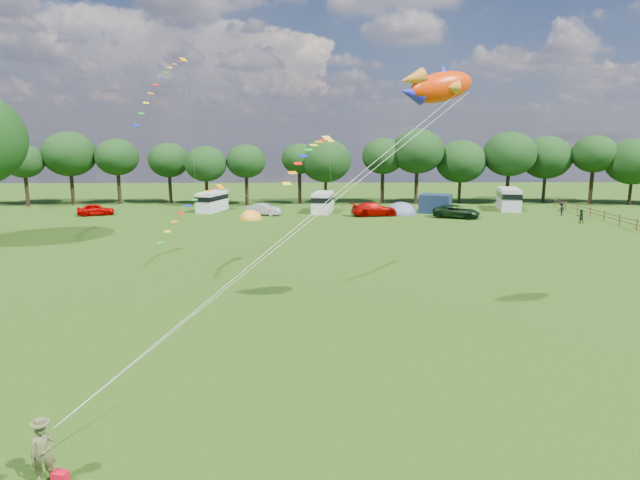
{
  "coord_description": "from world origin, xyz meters",
  "views": [
    {
      "loc": [
        -0.52,
        -18.74,
        9.18
      ],
      "look_at": [
        0.0,
        8.0,
        4.0
      ],
      "focal_mm": 30.0,
      "sensor_mm": 36.0,
      "label": 1
    }
  ],
  "objects_px": {
    "tent_orange": "(251,219)",
    "tent_greyblue": "(401,214)",
    "car_b": "(263,209)",
    "walker_b": "(561,209)",
    "fish_kite": "(436,87)",
    "car_c": "(374,209)",
    "car_d": "(456,212)",
    "walker_a": "(581,216)",
    "car_a": "(96,210)",
    "campervan_b": "(212,201)",
    "kite_flyer": "(43,453)",
    "campervan_d": "(509,198)",
    "campervan_c": "(323,202)"
  },
  "relations": [
    {
      "from": "tent_orange",
      "to": "tent_greyblue",
      "type": "distance_m",
      "value": 18.14
    },
    {
      "from": "car_b",
      "to": "walker_b",
      "type": "distance_m",
      "value": 35.38
    },
    {
      "from": "tent_greyblue",
      "to": "tent_orange",
      "type": "bearing_deg",
      "value": -167.72
    },
    {
      "from": "tent_greyblue",
      "to": "fish_kite",
      "type": "height_order",
      "value": "fish_kite"
    },
    {
      "from": "car_c",
      "to": "car_d",
      "type": "relative_size",
      "value": 0.98
    },
    {
      "from": "fish_kite",
      "to": "walker_a",
      "type": "relative_size",
      "value": 2.63
    },
    {
      "from": "car_b",
      "to": "walker_a",
      "type": "distance_m",
      "value": 35.36
    },
    {
      "from": "tent_greyblue",
      "to": "fish_kite",
      "type": "relative_size",
      "value": 1.06
    },
    {
      "from": "car_a",
      "to": "car_d",
      "type": "xyz_separation_m",
      "value": [
        42.22,
        -2.77,
        0.03
      ]
    },
    {
      "from": "car_c",
      "to": "tent_orange",
      "type": "distance_m",
      "value": 14.52
    },
    {
      "from": "car_b",
      "to": "car_c",
      "type": "relative_size",
      "value": 0.73
    },
    {
      "from": "campervan_b",
      "to": "car_b",
      "type": "bearing_deg",
      "value": -100.61
    },
    {
      "from": "tent_greyblue",
      "to": "kite_flyer",
      "type": "height_order",
      "value": "kite_flyer"
    },
    {
      "from": "campervan_d",
      "to": "walker_b",
      "type": "distance_m",
      "value": 6.76
    },
    {
      "from": "kite_flyer",
      "to": "fish_kite",
      "type": "xyz_separation_m",
      "value": [
        12.99,
        12.33,
        10.59
      ]
    },
    {
      "from": "car_b",
      "to": "car_c",
      "type": "height_order",
      "value": "car_c"
    },
    {
      "from": "car_c",
      "to": "kite_flyer",
      "type": "xyz_separation_m",
      "value": [
        -14.78,
        -49.25,
        0.06
      ]
    },
    {
      "from": "campervan_b",
      "to": "walker_b",
      "type": "xyz_separation_m",
      "value": [
        42.05,
        -4.44,
        -0.52
      ]
    },
    {
      "from": "car_c",
      "to": "fish_kite",
      "type": "height_order",
      "value": "fish_kite"
    },
    {
      "from": "campervan_b",
      "to": "walker_b",
      "type": "distance_m",
      "value": 42.29
    },
    {
      "from": "car_b",
      "to": "car_d",
      "type": "relative_size",
      "value": 0.72
    },
    {
      "from": "car_a",
      "to": "car_d",
      "type": "distance_m",
      "value": 42.31
    },
    {
      "from": "car_b",
      "to": "kite_flyer",
      "type": "distance_m",
      "value": 50.1
    },
    {
      "from": "car_d",
      "to": "walker_a",
      "type": "distance_m",
      "value": 13.0
    },
    {
      "from": "walker_b",
      "to": "car_c",
      "type": "bearing_deg",
      "value": -33.72
    },
    {
      "from": "car_a",
      "to": "campervan_d",
      "type": "distance_m",
      "value": 50.91
    },
    {
      "from": "car_a",
      "to": "fish_kite",
      "type": "xyz_separation_m",
      "value": [
        31.2,
        -37.87,
        10.74
      ]
    },
    {
      "from": "car_b",
      "to": "fish_kite",
      "type": "distance_m",
      "value": 40.86
    },
    {
      "from": "tent_greyblue",
      "to": "walker_a",
      "type": "distance_m",
      "value": 19.61
    },
    {
      "from": "car_b",
      "to": "walker_b",
      "type": "xyz_separation_m",
      "value": [
        35.37,
        -0.91,
        0.11
      ]
    },
    {
      "from": "kite_flyer",
      "to": "campervan_c",
      "type": "bearing_deg",
      "value": 55.91
    },
    {
      "from": "tent_orange",
      "to": "kite_flyer",
      "type": "height_order",
      "value": "kite_flyer"
    },
    {
      "from": "car_b",
      "to": "campervan_d",
      "type": "distance_m",
      "value": 31.19
    },
    {
      "from": "car_b",
      "to": "campervan_b",
      "type": "height_order",
      "value": "campervan_b"
    },
    {
      "from": "tent_orange",
      "to": "fish_kite",
      "type": "height_order",
      "value": "fish_kite"
    },
    {
      "from": "tent_orange",
      "to": "kite_flyer",
      "type": "xyz_separation_m",
      "value": [
        -0.48,
        -46.85,
        0.83
      ]
    },
    {
      "from": "car_a",
      "to": "car_b",
      "type": "distance_m",
      "value": 19.84
    },
    {
      "from": "tent_greyblue",
      "to": "walker_a",
      "type": "relative_size",
      "value": 2.78
    },
    {
      "from": "campervan_c",
      "to": "fish_kite",
      "type": "xyz_separation_m",
      "value": [
        4.22,
        -40.05,
        10.12
      ]
    },
    {
      "from": "car_d",
      "to": "fish_kite",
      "type": "distance_m",
      "value": 38.31
    },
    {
      "from": "campervan_d",
      "to": "campervan_c",
      "type": "bearing_deg",
      "value": 106.52
    },
    {
      "from": "car_c",
      "to": "kite_flyer",
      "type": "distance_m",
      "value": 51.42
    },
    {
      "from": "car_d",
      "to": "tent_greyblue",
      "type": "distance_m",
      "value": 6.71
    },
    {
      "from": "walker_a",
      "to": "car_a",
      "type": "bearing_deg",
      "value": -6.32
    },
    {
      "from": "fish_kite",
      "to": "tent_greyblue",
      "type": "bearing_deg",
      "value": 65.29
    },
    {
      "from": "car_d",
      "to": "tent_orange",
      "type": "xyz_separation_m",
      "value": [
        -23.54,
        -0.58,
        -0.71
      ]
    },
    {
      "from": "campervan_c",
      "to": "tent_greyblue",
      "type": "xyz_separation_m",
      "value": [
        9.43,
        -1.68,
        -1.31
      ]
    },
    {
      "from": "kite_flyer",
      "to": "tent_greyblue",
      "type": "bearing_deg",
      "value": 45.67
    },
    {
      "from": "campervan_c",
      "to": "fish_kite",
      "type": "height_order",
      "value": "fish_kite"
    },
    {
      "from": "car_b",
      "to": "car_d",
      "type": "bearing_deg",
      "value": -81.62
    }
  ]
}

